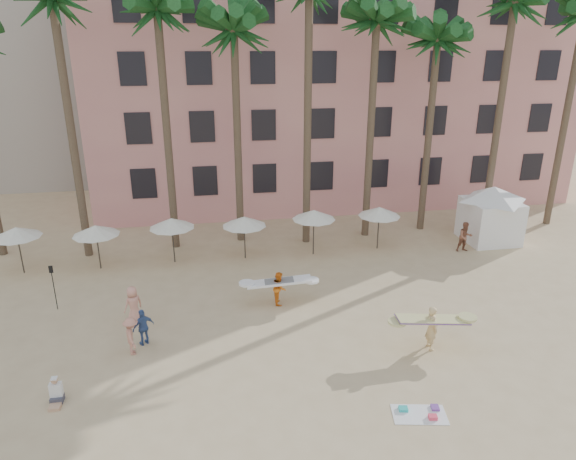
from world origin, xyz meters
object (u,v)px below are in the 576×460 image
(carrier_white, at_px, (279,286))
(pink_hotel, at_px, (327,92))
(cabana, at_px, (492,209))
(carrier_yellow, at_px, (432,326))

(carrier_white, bearing_deg, pink_hotel, 70.26)
(pink_hotel, relative_size, cabana, 7.75)
(carrier_yellow, relative_size, carrier_white, 0.96)
(carrier_yellow, bearing_deg, carrier_white, 138.61)
(cabana, height_order, carrier_yellow, cabana)
(carrier_white, bearing_deg, carrier_yellow, -41.39)
(pink_hotel, xyz_separation_m, carrier_white, (-6.89, -19.21, -7.12))
(pink_hotel, height_order, carrier_yellow, pink_hotel)
(carrier_yellow, bearing_deg, pink_hotel, 86.63)
(cabana, relative_size, carrier_white, 1.46)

